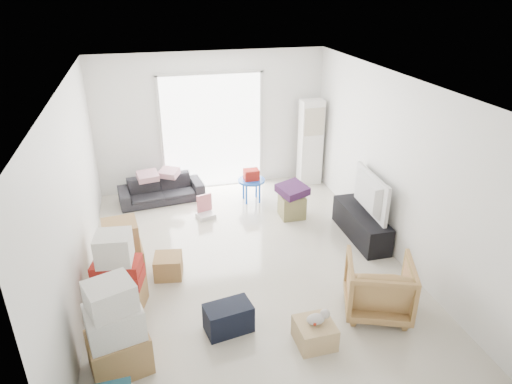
{
  "coord_description": "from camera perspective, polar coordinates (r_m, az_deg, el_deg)",
  "views": [
    {
      "loc": [
        -1.28,
        -5.63,
        3.89
      ],
      "look_at": [
        0.19,
        0.2,
        1.08
      ],
      "focal_mm": 32.0,
      "sensor_mm": 36.0,
      "label": 1
    }
  ],
  "objects": [
    {
      "name": "toy_walker",
      "position": [
        8.25,
        -6.36,
        -2.35
      ],
      "size": [
        0.36,
        0.34,
        0.4
      ],
      "rotation": [
        0.0,
        0.0,
        0.3
      ],
      "color": "silver",
      "rests_on": "room_shell"
    },
    {
      "name": "pillow_right",
      "position": [
        8.78,
        -10.86,
        3.19
      ],
      "size": [
        0.48,
        0.46,
        0.13
      ],
      "primitive_type": "cube",
      "rotation": [
        0.0,
        0.0,
        -0.55
      ],
      "color": "#BE8A99",
      "rests_on": "sofa"
    },
    {
      "name": "box_stack_c",
      "position": [
        6.82,
        -16.34,
        -6.82
      ],
      "size": [
        0.59,
        0.52,
        0.82
      ],
      "rotation": [
        0.0,
        0.0,
        0.08
      ],
      "color": "olive",
      "rests_on": "room_shell"
    },
    {
      "name": "room_shell",
      "position": [
        6.3,
        -1.24,
        1.32
      ],
      "size": [
        4.98,
        6.48,
        3.18
      ],
      "color": "beige",
      "rests_on": "ground"
    },
    {
      "name": "box_stack_b",
      "position": [
        6.08,
        -16.82,
        -10.25
      ],
      "size": [
        0.68,
        0.68,
        1.11
      ],
      "rotation": [
        0.0,
        0.0,
        -0.21
      ],
      "color": "olive",
      "rests_on": "room_shell"
    },
    {
      "name": "ac_tower",
      "position": [
        9.38,
        6.82,
        6.16
      ],
      "size": [
        0.45,
        0.3,
        1.75
      ],
      "primitive_type": "cube",
      "color": "white",
      "rests_on": "room_shell"
    },
    {
      "name": "sofa",
      "position": [
        8.88,
        -11.8,
        0.74
      ],
      "size": [
        1.62,
        0.64,
        0.62
      ],
      "primitive_type": "imported",
      "rotation": [
        0.0,
        0.0,
        0.12
      ],
      "color": "#26262B",
      "rests_on": "room_shell"
    },
    {
      "name": "plush_bunny",
      "position": [
        5.48,
        7.77,
        -15.31
      ],
      "size": [
        0.3,
        0.17,
        0.15
      ],
      "rotation": [
        0.0,
        0.0,
        0.44
      ],
      "color": "#B2ADA8",
      "rests_on": "wood_crate"
    },
    {
      "name": "loose_box",
      "position": [
        6.73,
        -10.9,
        -9.06
      ],
      "size": [
        0.44,
        0.44,
        0.32
      ],
      "primitive_type": "cube",
      "rotation": [
        0.0,
        0.0,
        -0.16
      ],
      "color": "olive",
      "rests_on": "room_shell"
    },
    {
      "name": "sliding_door",
      "position": [
        9.09,
        -5.5,
        8.05
      ],
      "size": [
        2.1,
        0.04,
        2.33
      ],
      "color": "white",
      "rests_on": "room_shell"
    },
    {
      "name": "pillow_left",
      "position": [
        8.71,
        -13.46,
        2.69
      ],
      "size": [
        0.39,
        0.33,
        0.11
      ],
      "primitive_type": "cube",
      "rotation": [
        0.0,
        0.0,
        0.18
      ],
      "color": "#BE8A99",
      "rests_on": "sofa"
    },
    {
      "name": "duffel_bag",
      "position": [
        5.72,
        -3.46,
        -15.44
      ],
      "size": [
        0.61,
        0.42,
        0.36
      ],
      "primitive_type": "cube",
      "rotation": [
        0.0,
        0.0,
        0.17
      ],
      "color": "black",
      "rests_on": "room_shell"
    },
    {
      "name": "kids_table",
      "position": [
        8.64,
        -0.59,
        1.68
      ],
      "size": [
        0.52,
        0.52,
        0.64
      ],
      "rotation": [
        0.0,
        0.0,
        0.17
      ],
      "color": "blue",
      "rests_on": "room_shell"
    },
    {
      "name": "blanket",
      "position": [
        8.06,
        4.57,
        0.05
      ],
      "size": [
        0.58,
        0.58,
        0.14
      ],
      "primitive_type": "cube",
      "rotation": [
        0.0,
        0.0,
        0.32
      ],
      "color": "#3F1E4B",
      "rests_on": "ottoman"
    },
    {
      "name": "wood_crate",
      "position": [
        5.61,
        7.34,
        -17.08
      ],
      "size": [
        0.44,
        0.44,
        0.29
      ],
      "primitive_type": "cube",
      "rotation": [
        0.0,
        0.0,
        0.03
      ],
      "color": "tan",
      "rests_on": "room_shell"
    },
    {
      "name": "tv_console",
      "position": [
        7.7,
        13.0,
        -3.98
      ],
      "size": [
        0.42,
        1.39,
        0.46
      ],
      "primitive_type": "cube",
      "color": "black",
      "rests_on": "room_shell"
    },
    {
      "name": "television",
      "position": [
        7.56,
        13.22,
        -1.95
      ],
      "size": [
        0.71,
        1.17,
        0.15
      ],
      "primitive_type": "imported",
      "rotation": [
        0.0,
        0.0,
        1.52
      ],
      "color": "black",
      "rests_on": "tv_console"
    },
    {
      "name": "box_stack_a",
      "position": [
        5.25,
        -17.09,
        -16.41
      ],
      "size": [
        0.72,
        0.65,
        1.13
      ],
      "rotation": [
        0.0,
        0.0,
        0.27
      ],
      "color": "olive",
      "rests_on": "room_shell"
    },
    {
      "name": "armchair",
      "position": [
        6.05,
        15.1,
        -11.02
      ],
      "size": [
        1.02,
        0.99,
        0.83
      ],
      "primitive_type": "imported",
      "rotation": [
        0.0,
        0.0,
        2.77
      ],
      "color": "tan",
      "rests_on": "room_shell"
    },
    {
      "name": "ottoman",
      "position": [
        8.19,
        4.5,
        -1.72
      ],
      "size": [
        0.42,
        0.42,
        0.42
      ],
      "primitive_type": "cube",
      "rotation": [
        0.0,
        0.0,
        -0.01
      ],
      "color": "#9D995B",
      "rests_on": "room_shell"
    }
  ]
}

